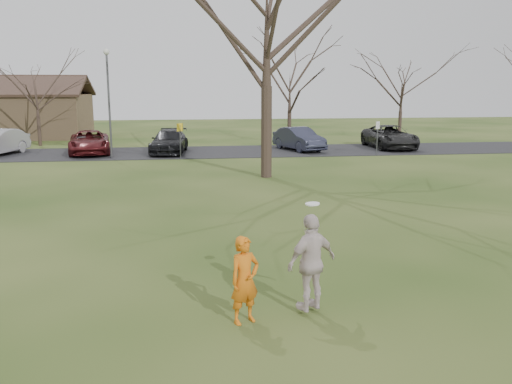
# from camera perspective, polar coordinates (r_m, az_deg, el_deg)

# --- Properties ---
(ground) EXTENTS (120.00, 120.00, 0.00)m
(ground) POSITION_cam_1_polar(r_m,az_deg,el_deg) (10.48, 3.05, -12.36)
(ground) COLOR #1E380F
(ground) RESTS_ON ground
(parking_strip) EXTENTS (62.00, 6.50, 0.04)m
(parking_strip) POSITION_cam_1_polar(r_m,az_deg,el_deg) (34.73, -4.74, 4.30)
(parking_strip) COLOR black
(parking_strip) RESTS_ON ground
(player_defender) EXTENTS (0.69, 0.60, 1.60)m
(player_defender) POSITION_cam_1_polar(r_m,az_deg,el_deg) (9.63, -1.21, -9.39)
(player_defender) COLOR #D16411
(player_defender) RESTS_ON ground
(car_2) EXTENTS (3.13, 5.48, 1.44)m
(car_2) POSITION_cam_1_polar(r_m,az_deg,el_deg) (35.01, -17.38, 5.10)
(car_2) COLOR #4E1215
(car_2) RESTS_ON parking_strip
(car_3) EXTENTS (2.60, 5.18, 1.45)m
(car_3) POSITION_cam_1_polar(r_m,az_deg,el_deg) (34.24, -9.27, 5.35)
(car_3) COLOR black
(car_3) RESTS_ON parking_strip
(car_5) EXTENTS (2.95, 4.82, 1.50)m
(car_5) POSITION_cam_1_polar(r_m,az_deg,el_deg) (35.41, 4.61, 5.69)
(car_5) COLOR #2A2D3F
(car_5) RESTS_ON parking_strip
(car_6) EXTENTS (2.66, 5.60, 1.54)m
(car_6) POSITION_cam_1_polar(r_m,az_deg,el_deg) (37.66, 14.11, 5.75)
(car_6) COLOR black
(car_6) RESTS_ON parking_strip
(catching_play) EXTENTS (1.16, 0.88, 1.99)m
(catching_play) POSITION_cam_1_polar(r_m,az_deg,el_deg) (9.98, 5.96, -7.47)
(catching_play) COLOR beige
(catching_play) RESTS_ON ground
(lamp_post) EXTENTS (0.34, 0.34, 6.27)m
(lamp_post) POSITION_cam_1_polar(r_m,az_deg,el_deg) (32.20, -15.51, 10.44)
(lamp_post) COLOR #47474C
(lamp_post) RESTS_ON ground
(sign_yellow) EXTENTS (0.35, 0.35, 2.08)m
(sign_yellow) POSITION_cam_1_polar(r_m,az_deg,el_deg) (31.55, -8.13, 6.14)
(sign_yellow) COLOR #47474C
(sign_yellow) RESTS_ON ground
(sign_white) EXTENTS (0.35, 0.35, 2.08)m
(sign_white) POSITION_cam_1_polar(r_m,az_deg,el_deg) (33.70, 12.86, 6.29)
(sign_white) COLOR #47474C
(sign_white) RESTS_ON ground
(big_tree) EXTENTS (9.00, 9.00, 14.00)m
(big_tree) POSITION_cam_1_polar(r_m,az_deg,el_deg) (24.89, 1.17, 17.71)
(big_tree) COLOR #352821
(big_tree) RESTS_ON ground
(small_tree_row) EXTENTS (55.00, 5.90, 8.50)m
(small_tree_row) POSITION_cam_1_polar(r_m,az_deg,el_deg) (39.98, 1.16, 10.81)
(small_tree_row) COLOR #352821
(small_tree_row) RESTS_ON ground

